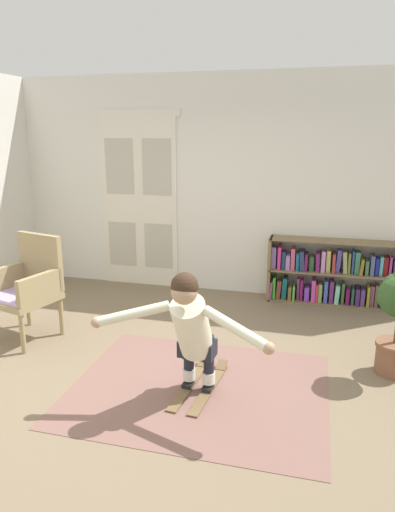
% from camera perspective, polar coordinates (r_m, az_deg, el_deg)
% --- Properties ---
extents(ground_plane, '(7.20, 7.20, 0.00)m').
position_cam_1_polar(ground_plane, '(4.28, -3.42, -15.11)').
color(ground_plane, '#77654D').
extents(back_wall, '(6.00, 0.10, 2.90)m').
position_cam_1_polar(back_wall, '(6.27, 3.75, 8.56)').
color(back_wall, silver).
rests_on(back_wall, ground).
extents(double_door, '(1.22, 0.05, 2.45)m').
position_cam_1_polar(double_door, '(6.59, -7.18, 6.85)').
color(double_door, silver).
rests_on(double_door, ground).
extents(rug, '(2.17, 1.76, 0.01)m').
position_cam_1_polar(rug, '(4.16, 0.16, -15.97)').
color(rug, '#7D584F').
rests_on(rug, ground).
extents(bookshelf, '(1.63, 0.30, 0.84)m').
position_cam_1_polar(bookshelf, '(6.17, 16.00, -2.29)').
color(bookshelf, brown).
rests_on(bookshelf, ground).
extents(wicker_chair, '(0.74, 0.74, 1.10)m').
position_cam_1_polar(wicker_chair, '(5.23, -20.16, -3.35)').
color(wicker_chair, '#9B885D').
rests_on(wicker_chair, ground).
extents(skis_pair, '(0.34, 0.89, 0.07)m').
position_cam_1_polar(skis_pair, '(4.18, 0.31, -15.54)').
color(skis_pair, brown).
rests_on(skis_pair, rug).
extents(person_skier, '(1.44, 0.69, 1.07)m').
position_cam_1_polar(person_skier, '(3.71, -0.78, -8.62)').
color(person_skier, white).
rests_on(person_skier, skis_pair).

